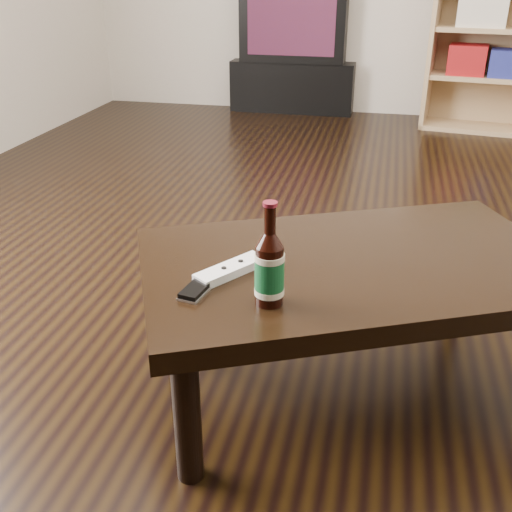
% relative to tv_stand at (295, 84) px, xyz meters
% --- Properties ---
extents(floor, '(5.00, 6.00, 0.01)m').
position_rel_tv_stand_xyz_m(floor, '(0.90, -3.04, -0.20)').
color(floor, black).
rests_on(floor, ground).
extents(tv_stand, '(0.98, 0.50, 0.39)m').
position_rel_tv_stand_xyz_m(tv_stand, '(0.00, 0.00, 0.00)').
color(tv_stand, black).
rests_on(tv_stand, floor).
extents(tv, '(0.81, 0.52, 0.61)m').
position_rel_tv_stand_xyz_m(tv, '(-0.00, -0.00, 0.50)').
color(tv, black).
rests_on(tv, tv_stand).
extents(bookshelf, '(0.78, 0.45, 1.36)m').
position_rel_tv_stand_xyz_m(bookshelf, '(1.37, -0.39, 0.51)').
color(bookshelf, tan).
rests_on(bookshelf, floor).
extents(coffee_table, '(1.24, 1.02, 0.40)m').
position_rel_tv_stand_xyz_m(coffee_table, '(0.72, -3.56, 0.16)').
color(coffee_table, black).
rests_on(coffee_table, floor).
extents(beer_bottle, '(0.09, 0.09, 0.24)m').
position_rel_tv_stand_xyz_m(beer_bottle, '(0.55, -3.83, 0.29)').
color(beer_bottle, black).
rests_on(beer_bottle, coffee_table).
extents(phone, '(0.06, 0.10, 0.02)m').
position_rel_tv_stand_xyz_m(phone, '(0.37, -3.82, 0.22)').
color(phone, silver).
rests_on(phone, coffee_table).
extents(remote, '(0.16, 0.19, 0.02)m').
position_rel_tv_stand_xyz_m(remote, '(0.43, -3.71, 0.22)').
color(remote, silver).
rests_on(remote, coffee_table).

